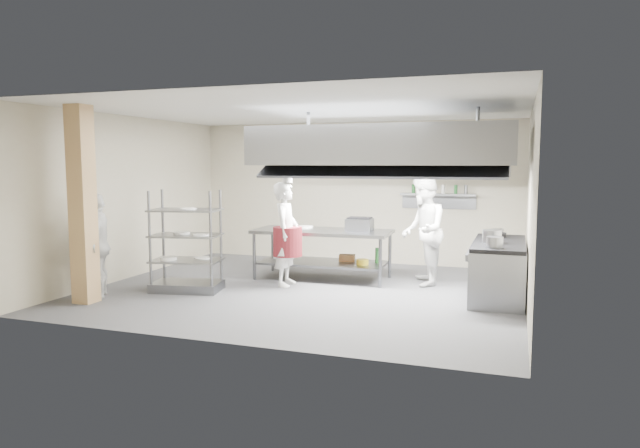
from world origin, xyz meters
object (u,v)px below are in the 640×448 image
(griddle, at_px, (360,225))
(cooking_range, at_px, (499,271))
(chef_head, at_px, (286,234))
(chef_line, at_px, (423,231))
(stockpot, at_px, (492,236))
(island, at_px, (322,254))
(pass_rack, at_px, (186,241))
(chef_plating, at_px, (98,245))

(griddle, bearing_deg, cooking_range, -13.92)
(cooking_range, height_order, chef_head, chef_head)
(chef_line, relative_size, griddle, 4.15)
(chef_line, bearing_deg, stockpot, 44.74)
(island, distance_m, pass_rack, 2.52)
(chef_head, xyz_separation_m, stockpot, (3.42, 0.08, 0.10))
(chef_head, relative_size, chef_plating, 1.09)
(chef_head, bearing_deg, griddle, -60.79)
(cooking_range, bearing_deg, chef_line, 156.21)
(island, relative_size, stockpot, 8.64)
(stockpot, bearing_deg, griddle, 162.55)
(island, height_order, pass_rack, pass_rack)
(chef_line, distance_m, stockpot, 1.40)
(chef_head, xyz_separation_m, chef_line, (2.25, 0.83, 0.05))
(chef_plating, xyz_separation_m, stockpot, (5.97, 1.81, 0.17))
(pass_rack, height_order, chef_line, chef_line)
(island, relative_size, pass_rack, 1.49)
(island, bearing_deg, griddle, 2.46)
(chef_head, relative_size, stockpot, 6.22)
(island, distance_m, stockpot, 3.14)
(island, bearing_deg, cooking_range, -10.47)
(island, height_order, cooking_range, island)
(island, distance_m, chef_plating, 3.88)
(chef_plating, relative_size, stockpot, 5.71)
(stockpot, bearing_deg, chef_plating, -163.16)
(island, distance_m, chef_head, 0.97)
(stockpot, bearing_deg, cooking_range, 58.57)
(pass_rack, height_order, stockpot, pass_rack)
(chef_line, height_order, griddle, chef_line)
(cooking_range, bearing_deg, chef_plating, -161.87)
(chef_plating, bearing_deg, cooking_range, 79.13)
(pass_rack, bearing_deg, chef_plating, -156.78)
(island, bearing_deg, chef_line, 0.75)
(chef_plating, bearing_deg, griddle, 95.85)
(chef_head, bearing_deg, chef_plating, 117.10)
(pass_rack, distance_m, griddle, 3.06)
(island, bearing_deg, chef_head, -119.51)
(chef_head, bearing_deg, chef_line, -76.81)
(island, bearing_deg, stockpot, -14.16)
(chef_head, relative_size, griddle, 3.92)
(cooking_range, distance_m, griddle, 2.57)
(chef_plating, xyz_separation_m, griddle, (3.64, 2.54, 0.19))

